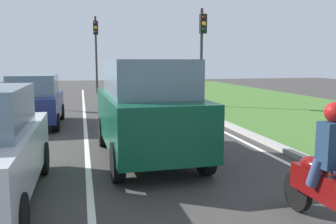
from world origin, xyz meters
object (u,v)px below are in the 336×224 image
object	(u,v)px
traffic_light_far_median	(96,42)
motorcycle	(333,191)
traffic_light_near_right	(202,41)
rider_person	(334,144)
car_suv_ahead	(147,109)
car_hatchback_far	(35,101)

from	to	relation	value
traffic_light_far_median	motorcycle	bearing A→B (deg)	-84.44
traffic_light_far_median	traffic_light_near_right	bearing A→B (deg)	-61.72
traffic_light_near_right	rider_person	bearing A→B (deg)	-101.09
motorcycle	traffic_light_far_median	distance (m)	21.91
motorcycle	rider_person	distance (m)	0.62
rider_person	traffic_light_far_median	xyz separation A→B (m)	(-2.10, 21.57, 2.29)
car_suv_ahead	car_hatchback_far	world-z (taller)	car_suv_ahead
car_hatchback_far	rider_person	size ratio (longest dim) A/B	3.20
car_suv_ahead	traffic_light_far_median	bearing A→B (deg)	89.71
car_suv_ahead	motorcycle	size ratio (longest dim) A/B	2.39
car_suv_ahead	car_hatchback_far	bearing A→B (deg)	119.08
rider_person	traffic_light_near_right	distance (m)	13.34
traffic_light_near_right	motorcycle	bearing A→B (deg)	-101.04
motorcycle	car_suv_ahead	bearing A→B (deg)	111.05
car_hatchback_far	car_suv_ahead	bearing A→B (deg)	-58.55
traffic_light_near_right	traffic_light_far_median	size ratio (longest dim) A/B	0.91
car_hatchback_far	motorcycle	distance (m)	10.44
traffic_light_far_median	car_hatchback_far	bearing A→B (deg)	-101.99
motorcycle	rider_person	bearing A→B (deg)	90.95
rider_person	car_hatchback_far	bearing A→B (deg)	116.07
motorcycle	rider_person	xyz separation A→B (m)	(-0.00, 0.05, 0.62)
car_suv_ahead	traffic_light_near_right	xyz separation A→B (m)	(4.24, 8.76, 2.01)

